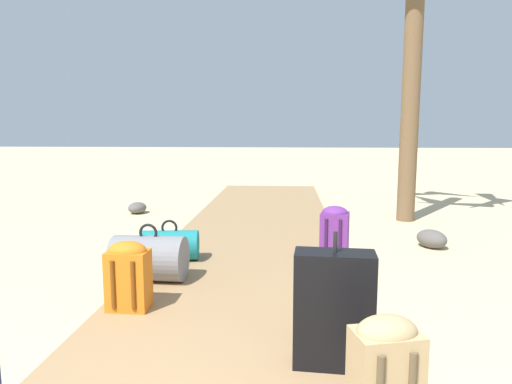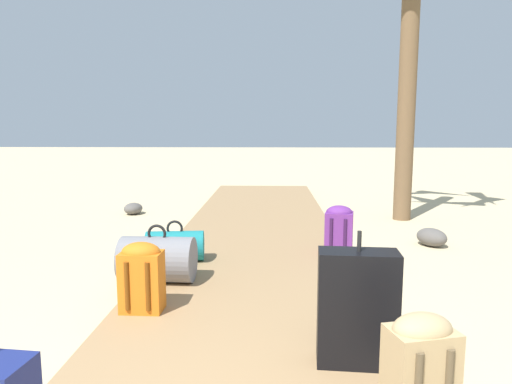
% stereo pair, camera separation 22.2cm
% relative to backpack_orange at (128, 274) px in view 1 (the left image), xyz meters
% --- Properties ---
extents(ground_plane, '(60.00, 60.00, 0.00)m').
position_rel_backpack_orange_xyz_m(ground_plane, '(0.77, 1.46, -0.35)').
color(ground_plane, '#D1BA8C').
extents(boardwalk, '(2.01, 9.87, 0.08)m').
position_rel_backpack_orange_xyz_m(boardwalk, '(0.77, 2.45, -0.31)').
color(boardwalk, '#9E7A51').
rests_on(boardwalk, ground).
extents(backpack_orange, '(0.30, 0.23, 0.51)m').
position_rel_backpack_orange_xyz_m(backpack_orange, '(0.00, 0.00, 0.00)').
color(backpack_orange, orange).
rests_on(backpack_orange, boardwalk).
extents(duffel_bag_teal, '(0.60, 0.36, 0.41)m').
position_rel_backpack_orange_xyz_m(duffel_bag_teal, '(-0.02, 1.27, -0.12)').
color(duffel_bag_teal, '#197A7F').
rests_on(duffel_bag_teal, boardwalk).
extents(backpack_tan, '(0.32, 0.26, 0.55)m').
position_rel_backpack_orange_xyz_m(backpack_tan, '(1.57, -1.30, 0.02)').
color(backpack_tan, tan).
rests_on(backpack_tan, boardwalk).
extents(duffel_bag_grey, '(0.64, 0.42, 0.50)m').
position_rel_backpack_orange_xyz_m(duffel_bag_grey, '(-0.05, 0.65, -0.07)').
color(duffel_bag_grey, slate).
rests_on(duffel_bag_grey, boardwalk).
extents(backpack_purple, '(0.33, 0.31, 0.52)m').
position_rel_backpack_orange_xyz_m(backpack_purple, '(1.65, 1.57, 0.01)').
color(backpack_purple, '#6B2D84').
rests_on(backpack_purple, boardwalk).
extents(suitcase_black, '(0.45, 0.23, 0.77)m').
position_rel_backpack_orange_xyz_m(suitcase_black, '(1.42, -0.71, 0.06)').
color(suitcase_black, black).
rests_on(suitcase_black, boardwalk).
extents(rock_left_near, '(0.30, 0.37, 0.19)m').
position_rel_backpack_orange_xyz_m(rock_left_near, '(-1.33, 4.17, -0.26)').
color(rock_left_near, '#5B5651').
rests_on(rock_left_near, ground).
extents(rock_right_far, '(0.44, 0.48, 0.22)m').
position_rel_backpack_orange_xyz_m(rock_right_far, '(2.87, 2.25, -0.24)').
color(rock_right_far, '#5B5651').
rests_on(rock_right_far, ground).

